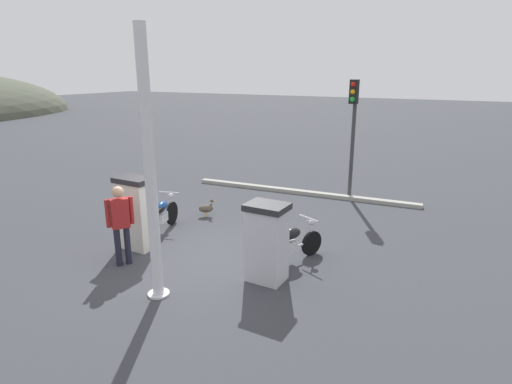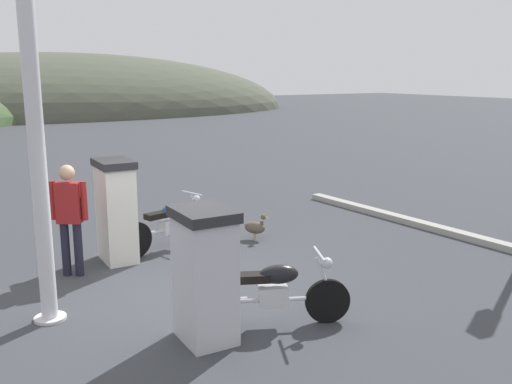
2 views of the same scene
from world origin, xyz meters
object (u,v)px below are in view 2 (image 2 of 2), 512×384
Objects in this scene: fuel_pump_near at (205,274)px; attendant_person at (69,212)px; fuel_pump_far at (116,210)px; wandering_duck at (255,227)px; canopy_support_pole at (36,140)px; motorcycle_far_pump at (169,224)px; motorcycle_near_pump at (272,291)px.

fuel_pump_near is 3.12m from attendant_person.
wandering_duck is (2.58, -0.14, -0.62)m from fuel_pump_far.
fuel_pump_far is 2.77m from canopy_support_pole.
canopy_support_pole reaches higher than wandering_duck.
canopy_support_pole is at bearing -140.94° from motorcycle_far_pump.
fuel_pump_far is at bearing 51.62° from canopy_support_pole.
fuel_pump_far is 0.91m from attendant_person.
wandering_duck is at bearing 3.63° from attendant_person.
fuel_pump_far is at bearing 90.00° from fuel_pump_near.
wandering_duck is at bearing 62.49° from motorcycle_near_pump.
motorcycle_near_pump is at bearing -91.74° from motorcycle_far_pump.
wandering_duck is at bearing -3.16° from fuel_pump_far.
attendant_person is (-0.83, -0.36, 0.14)m from fuel_pump_far.
motorcycle_near_pump is (0.87, -0.08, -0.36)m from fuel_pump_near.
fuel_pump_far is 3.57m from motorcycle_near_pump.
motorcycle_near_pump reaches higher than wandering_duck.
attendant_person is at bearing -176.37° from wandering_duck.
canopy_support_pole reaches higher than motorcycle_far_pump.
wandering_duck is at bearing 51.21° from fuel_pump_near.
fuel_pump_near is 3.13× the size of wandering_duck.
fuel_pump_far is 0.88× the size of motorcycle_far_pump.
canopy_support_pole reaches higher than motorcycle_near_pump.
attendant_person is 3.43× the size of wandering_duck.
motorcycle_near_pump is 1.09× the size of attendant_person.
fuel_pump_near is at bearing -128.79° from wandering_duck.
motorcycle_far_pump is (0.98, 3.49, -0.34)m from fuel_pump_near.
fuel_pump_near is at bearing -74.61° from attendant_person.
wandering_duck is 4.86m from canopy_support_pole.
motorcycle_far_pump is 0.41× the size of canopy_support_pole.
attendant_person is at bearing 118.81° from motorcycle_near_pump.
fuel_pump_near is 4.16m from wandering_duck.
fuel_pump_far reaches higher than wandering_duck.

